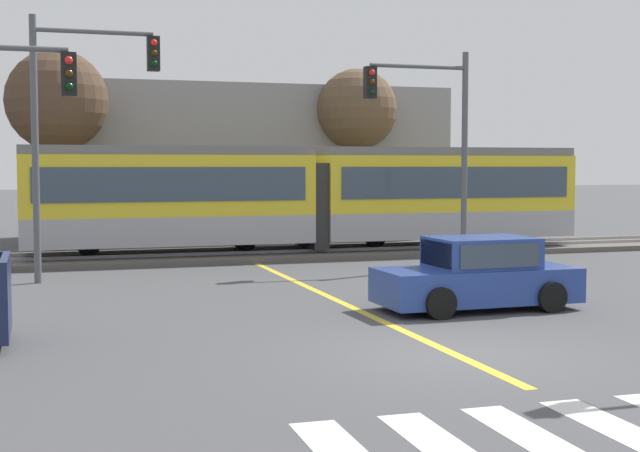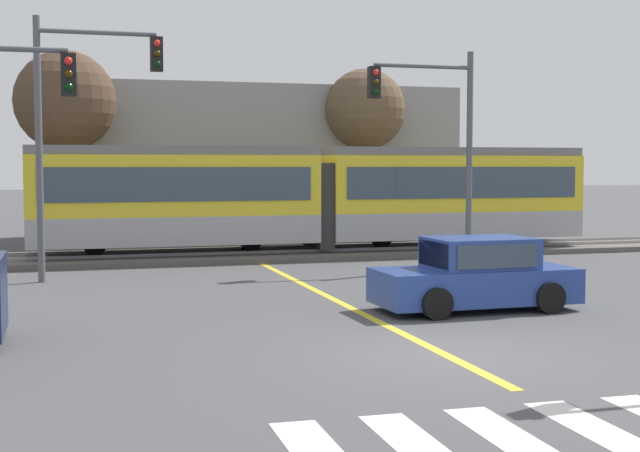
# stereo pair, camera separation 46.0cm
# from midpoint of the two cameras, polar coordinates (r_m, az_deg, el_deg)

# --- Properties ---
(ground_plane) EXTENTS (200.00, 200.00, 0.00)m
(ground_plane) POSITION_cam_midpoint_polar(r_m,az_deg,el_deg) (14.46, 7.78, -8.19)
(ground_plane) COLOR #474749
(track_bed) EXTENTS (120.00, 4.00, 0.18)m
(track_bed) POSITION_cam_midpoint_polar(r_m,az_deg,el_deg) (29.19, -5.40, -1.84)
(track_bed) COLOR #56514C
(track_bed) RESTS_ON ground
(rail_near) EXTENTS (120.00, 0.08, 0.10)m
(rail_near) POSITION_cam_midpoint_polar(r_m,az_deg,el_deg) (28.48, -5.10, -1.70)
(rail_near) COLOR #939399
(rail_near) RESTS_ON track_bed
(rail_far) EXTENTS (120.00, 0.08, 0.10)m
(rail_far) POSITION_cam_midpoint_polar(r_m,az_deg,el_deg) (29.88, -5.69, -1.44)
(rail_far) COLOR #939399
(rail_far) RESTS_ON track_bed
(light_rail_tram) EXTENTS (18.50, 2.64, 3.43)m
(light_rail_tram) POSITION_cam_midpoint_polar(r_m,az_deg,el_deg) (29.63, -0.99, 2.06)
(light_rail_tram) COLOR #9E9EA3
(light_rail_tram) RESTS_ON track_bed
(crosswalk_stripe_1) EXTENTS (0.61, 2.81, 0.01)m
(crosswalk_stripe_1) POSITION_cam_midpoint_polar(r_m,az_deg,el_deg) (9.82, 6.74, -14.04)
(crosswalk_stripe_1) COLOR silver
(crosswalk_stripe_1) RESTS_ON ground
(crosswalk_stripe_2) EXTENTS (0.61, 2.81, 0.01)m
(crosswalk_stripe_2) POSITION_cam_midpoint_polar(r_m,az_deg,el_deg) (10.29, 12.54, -13.27)
(crosswalk_stripe_2) COLOR silver
(crosswalk_stripe_2) RESTS_ON ground
(crosswalk_stripe_3) EXTENTS (0.61, 2.81, 0.01)m
(crosswalk_stripe_3) POSITION_cam_midpoint_polar(r_m,az_deg,el_deg) (10.85, 17.75, -12.46)
(crosswalk_stripe_3) COLOR silver
(crosswalk_stripe_3) RESTS_ON ground
(lane_centre_line) EXTENTS (0.20, 15.93, 0.01)m
(lane_centre_line) POSITION_cam_midpoint_polar(r_m,az_deg,el_deg) (19.64, 0.71, -4.91)
(lane_centre_line) COLOR gold
(lane_centre_line) RESTS_ON ground
(sedan_crossing) EXTENTS (4.24, 1.99, 1.52)m
(sedan_crossing) POSITION_cam_midpoint_polar(r_m,az_deg,el_deg) (18.89, 9.35, -3.19)
(sedan_crossing) COLOR #284293
(sedan_crossing) RESTS_ON ground
(traffic_light_far_right) EXTENTS (3.25, 0.38, 6.33)m
(traffic_light_far_right) POSITION_cam_midpoint_polar(r_m,az_deg,el_deg) (26.37, 6.74, 6.31)
(traffic_light_far_right) COLOR #515459
(traffic_light_far_right) RESTS_ON ground
(traffic_light_far_left) EXTENTS (3.25, 0.38, 6.80)m
(traffic_light_far_left) POSITION_cam_midpoint_polar(r_m,az_deg,el_deg) (23.88, -15.95, 7.20)
(traffic_light_far_left) COLOR #515459
(traffic_light_far_left) RESTS_ON ground
(bare_tree_west) EXTENTS (3.49, 3.49, 6.97)m
(bare_tree_west) POSITION_cam_midpoint_polar(r_m,az_deg,el_deg) (32.23, -16.89, 7.63)
(bare_tree_west) COLOR brown
(bare_tree_west) RESTS_ON ground
(bare_tree_east) EXTENTS (3.17, 3.17, 6.78)m
(bare_tree_east) POSITION_cam_midpoint_polar(r_m,az_deg,el_deg) (35.20, 2.00, 7.41)
(bare_tree_east) COLOR brown
(bare_tree_east) RESTS_ON ground
(building_backdrop_far) EXTENTS (16.16, 6.00, 6.16)m
(building_backdrop_far) POSITION_cam_midpoint_polar(r_m,az_deg,el_deg) (37.28, -5.36, 4.02)
(building_backdrop_far) COLOR gray
(building_backdrop_far) RESTS_ON ground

